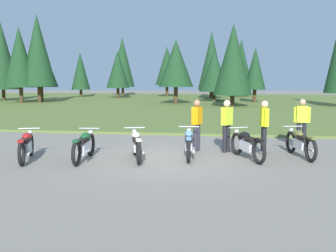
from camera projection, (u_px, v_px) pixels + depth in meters
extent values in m
plane|color=gray|center=(165.00, 159.00, 11.18)|extent=(140.00, 140.00, 0.00)
cube|color=#5B7033|center=(206.00, 103.00, 37.40)|extent=(80.00, 44.00, 0.10)
cylinder|color=#47331E|center=(4.00, 95.00, 41.06)|extent=(0.36, 0.36, 1.29)
cone|color=#193D1E|center=(2.00, 55.00, 40.54)|extent=(3.43, 3.43, 7.23)
cylinder|color=#47331E|center=(42.00, 95.00, 38.51)|extent=(0.36, 0.36, 1.59)
cone|color=#193D1E|center=(40.00, 63.00, 38.12)|extent=(3.39, 3.39, 4.83)
cylinder|color=#47331E|center=(240.00, 91.00, 51.15)|extent=(0.36, 0.36, 1.53)
cone|color=#193D1E|center=(241.00, 66.00, 50.74)|extent=(3.36, 3.36, 5.25)
cylinder|color=#47331E|center=(240.00, 92.00, 49.76)|extent=(0.36, 0.36, 1.40)
cone|color=#193D1E|center=(241.00, 63.00, 49.31)|extent=(2.88, 2.88, 6.10)
cylinder|color=#47331E|center=(232.00, 101.00, 31.91)|extent=(0.36, 0.36, 1.04)
cone|color=#193D1E|center=(233.00, 60.00, 31.49)|extent=(3.22, 3.22, 5.85)
cylinder|color=#47331E|center=(211.00, 94.00, 46.57)|extent=(0.36, 0.36, 1.12)
cone|color=#193D1E|center=(211.00, 61.00, 46.09)|extent=(3.23, 3.23, 6.93)
cylinder|color=#47331E|center=(21.00, 95.00, 36.84)|extent=(0.36, 0.36, 1.59)
cone|color=#193D1E|center=(20.00, 57.00, 36.39)|extent=(3.02, 3.02, 5.76)
cylinder|color=#47331E|center=(81.00, 93.00, 49.79)|extent=(0.36, 0.36, 1.03)
cone|color=#193D1E|center=(80.00, 71.00, 49.44)|extent=(2.43, 2.43, 4.85)
cylinder|color=#47331E|center=(254.00, 96.00, 37.66)|extent=(0.36, 0.36, 1.35)
cone|color=#193D1E|center=(255.00, 68.00, 37.33)|extent=(2.13, 2.13, 4.11)
cylinder|color=#47331E|center=(214.00, 97.00, 39.97)|extent=(0.36, 0.36, 1.07)
cone|color=#193D1E|center=(214.00, 71.00, 39.64)|extent=(3.15, 3.15, 4.32)
cylinder|color=#47331E|center=(176.00, 96.00, 35.02)|extent=(0.36, 0.36, 1.66)
cone|color=#193D1E|center=(176.00, 63.00, 34.66)|extent=(3.20, 3.20, 4.29)
cylinder|color=#47331E|center=(118.00, 93.00, 46.64)|extent=(0.36, 0.36, 1.32)
cone|color=#193D1E|center=(118.00, 69.00, 46.29)|extent=(2.79, 2.79, 4.50)
cylinder|color=#47331E|center=(40.00, 95.00, 37.35)|extent=(0.36, 0.36, 1.65)
cone|color=#193D1E|center=(38.00, 51.00, 36.83)|extent=(3.29, 3.29, 6.91)
cylinder|color=#47331E|center=(167.00, 91.00, 50.89)|extent=(0.36, 0.36, 1.61)
cone|color=#193D1E|center=(167.00, 66.00, 50.49)|extent=(3.07, 3.07, 5.06)
cylinder|color=#47331E|center=(123.00, 91.00, 56.12)|extent=(0.36, 0.36, 1.29)
cone|color=#193D1E|center=(122.00, 62.00, 55.61)|extent=(3.51, 3.51, 7.16)
torus|color=black|center=(30.00, 145.00, 11.56)|extent=(0.32, 0.69, 0.70)
torus|color=black|center=(22.00, 153.00, 10.19)|extent=(0.32, 0.69, 0.70)
cube|color=silver|center=(26.00, 147.00, 10.87)|extent=(0.40, 0.67, 0.28)
ellipsoid|color=#AD1919|center=(27.00, 136.00, 11.01)|extent=(0.40, 0.54, 0.22)
cube|color=black|center=(24.00, 141.00, 10.63)|extent=(0.36, 0.53, 0.10)
cube|color=#AD1919|center=(21.00, 141.00, 10.15)|extent=(0.24, 0.35, 0.06)
cylinder|color=silver|center=(29.00, 128.00, 11.40)|extent=(0.60, 0.23, 0.03)
sphere|color=silver|center=(30.00, 132.00, 11.53)|extent=(0.14, 0.14, 0.14)
cylinder|color=silver|center=(30.00, 152.00, 10.61)|extent=(0.24, 0.54, 0.07)
torus|color=black|center=(91.00, 145.00, 11.57)|extent=(0.15, 0.71, 0.70)
torus|color=black|center=(77.00, 153.00, 10.19)|extent=(0.15, 0.71, 0.70)
cube|color=silver|center=(84.00, 147.00, 10.87)|extent=(0.25, 0.65, 0.28)
ellipsoid|color=#144C23|center=(86.00, 136.00, 11.02)|extent=(0.30, 0.50, 0.22)
cube|color=black|center=(82.00, 141.00, 10.63)|extent=(0.26, 0.50, 0.10)
cube|color=#144C23|center=(76.00, 141.00, 10.14)|extent=(0.16, 0.33, 0.06)
cylinder|color=silver|center=(89.00, 128.00, 11.41)|extent=(0.62, 0.08, 0.03)
sphere|color=silver|center=(91.00, 132.00, 11.55)|extent=(0.14, 0.14, 0.14)
cylinder|color=silver|center=(86.00, 152.00, 10.58)|extent=(0.11, 0.55, 0.07)
torus|color=black|center=(134.00, 144.00, 11.72)|extent=(0.31, 0.70, 0.70)
torus|color=black|center=(139.00, 152.00, 10.35)|extent=(0.31, 0.70, 0.70)
cube|color=silver|center=(136.00, 146.00, 11.03)|extent=(0.39, 0.67, 0.28)
ellipsoid|color=beige|center=(136.00, 136.00, 11.17)|extent=(0.40, 0.54, 0.22)
cube|color=black|center=(137.00, 140.00, 10.79)|extent=(0.36, 0.52, 0.10)
cube|color=beige|center=(138.00, 140.00, 10.31)|extent=(0.23, 0.35, 0.06)
cylinder|color=silver|center=(135.00, 128.00, 11.56)|extent=(0.60, 0.22, 0.03)
sphere|color=silver|center=(134.00, 131.00, 11.69)|extent=(0.14, 0.14, 0.14)
cylinder|color=silver|center=(142.00, 151.00, 10.77)|extent=(0.24, 0.54, 0.07)
torus|color=black|center=(189.00, 142.00, 11.99)|extent=(0.16, 0.71, 0.70)
torus|color=black|center=(189.00, 150.00, 10.60)|extent=(0.16, 0.71, 0.70)
cube|color=silver|center=(189.00, 144.00, 11.29)|extent=(0.25, 0.65, 0.28)
ellipsoid|color=#598CC6|center=(189.00, 134.00, 11.43)|extent=(0.30, 0.50, 0.22)
cube|color=black|center=(189.00, 138.00, 11.04)|extent=(0.26, 0.50, 0.10)
cube|color=#598CC6|center=(189.00, 138.00, 10.56)|extent=(0.17, 0.33, 0.06)
cylinder|color=silver|center=(189.00, 127.00, 11.82)|extent=(0.62, 0.09, 0.03)
sphere|color=silver|center=(189.00, 130.00, 11.96)|extent=(0.14, 0.14, 0.14)
cylinder|color=silver|center=(194.00, 150.00, 10.99)|extent=(0.12, 0.55, 0.07)
torus|color=black|center=(237.00, 144.00, 11.75)|extent=(0.37, 0.68, 0.70)
torus|color=black|center=(259.00, 152.00, 10.41)|extent=(0.37, 0.68, 0.70)
cube|color=silver|center=(247.00, 146.00, 11.07)|extent=(0.44, 0.67, 0.28)
ellipsoid|color=black|center=(245.00, 135.00, 11.21)|extent=(0.43, 0.54, 0.22)
cube|color=black|center=(251.00, 139.00, 10.83)|extent=(0.39, 0.53, 0.10)
cube|color=black|center=(259.00, 140.00, 10.37)|extent=(0.26, 0.35, 0.06)
cylinder|color=silver|center=(238.00, 128.00, 11.59)|extent=(0.58, 0.28, 0.03)
sphere|color=silver|center=(237.00, 131.00, 11.72)|extent=(0.14, 0.14, 0.14)
cylinder|color=silver|center=(256.00, 151.00, 10.83)|extent=(0.28, 0.53, 0.07)
torus|color=black|center=(291.00, 142.00, 12.06)|extent=(0.25, 0.70, 0.70)
torus|color=black|center=(311.00, 150.00, 10.67)|extent=(0.25, 0.70, 0.70)
cube|color=silver|center=(300.00, 144.00, 11.36)|extent=(0.34, 0.67, 0.28)
ellipsoid|color=brown|center=(298.00, 134.00, 11.50)|extent=(0.36, 0.53, 0.22)
cube|color=black|center=(304.00, 138.00, 11.11)|extent=(0.32, 0.52, 0.10)
cube|color=brown|center=(311.00, 138.00, 10.63)|extent=(0.21, 0.34, 0.06)
cylinder|color=silver|center=(293.00, 126.00, 11.90)|extent=(0.61, 0.17, 0.03)
sphere|color=silver|center=(291.00, 130.00, 12.03)|extent=(0.14, 0.14, 0.14)
cylinder|color=silver|center=(309.00, 149.00, 11.09)|extent=(0.19, 0.55, 0.07)
cylinder|color=black|center=(225.00, 139.00, 12.11)|extent=(0.14, 0.14, 0.88)
cylinder|color=black|center=(228.00, 138.00, 12.24)|extent=(0.14, 0.14, 0.88)
cube|color=#C6E52D|center=(227.00, 116.00, 12.09)|extent=(0.39, 0.42, 0.56)
sphere|color=beige|center=(227.00, 104.00, 12.04)|extent=(0.22, 0.22, 0.22)
cylinder|color=#C6E52D|center=(222.00, 117.00, 11.93)|extent=(0.09, 0.09, 0.52)
cylinder|color=#C6E52D|center=(231.00, 116.00, 12.25)|extent=(0.09, 0.09, 0.52)
cylinder|color=black|center=(298.00, 135.00, 12.88)|extent=(0.14, 0.14, 0.88)
cylinder|color=black|center=(304.00, 135.00, 12.84)|extent=(0.14, 0.14, 0.88)
cube|color=#C6E52D|center=(302.00, 114.00, 12.78)|extent=(0.38, 0.25, 0.56)
sphere|color=tan|center=(303.00, 102.00, 12.73)|extent=(0.22, 0.22, 0.22)
cylinder|color=#C6E52D|center=(295.00, 115.00, 12.83)|extent=(0.09, 0.09, 0.52)
cylinder|color=#C6E52D|center=(309.00, 115.00, 12.73)|extent=(0.09, 0.09, 0.52)
cylinder|color=#2D2D38|center=(195.00, 138.00, 12.28)|extent=(0.14, 0.14, 0.88)
cylinder|color=#2D2D38|center=(198.00, 137.00, 12.43)|extent=(0.14, 0.14, 0.88)
cube|color=orange|center=(197.00, 116.00, 12.26)|extent=(0.35, 0.42, 0.56)
sphere|color=#9E7051|center=(197.00, 103.00, 12.22)|extent=(0.22, 0.22, 0.22)
cylinder|color=orange|center=(194.00, 117.00, 12.07)|extent=(0.09, 0.09, 0.52)
cylinder|color=orange|center=(200.00, 116.00, 12.46)|extent=(0.09, 0.09, 0.52)
cylinder|color=black|center=(264.00, 140.00, 11.80)|extent=(0.14, 0.14, 0.88)
cylinder|color=black|center=(263.00, 139.00, 11.98)|extent=(0.14, 0.14, 0.88)
cube|color=#D8EA19|center=(264.00, 117.00, 11.80)|extent=(0.24, 0.37, 0.56)
sphere|color=beige|center=(265.00, 104.00, 11.75)|extent=(0.22, 0.22, 0.22)
cylinder|color=#D8EA19|center=(266.00, 118.00, 11.58)|extent=(0.09, 0.09, 0.52)
cylinder|color=#D8EA19|center=(263.00, 117.00, 12.03)|extent=(0.09, 0.09, 0.52)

